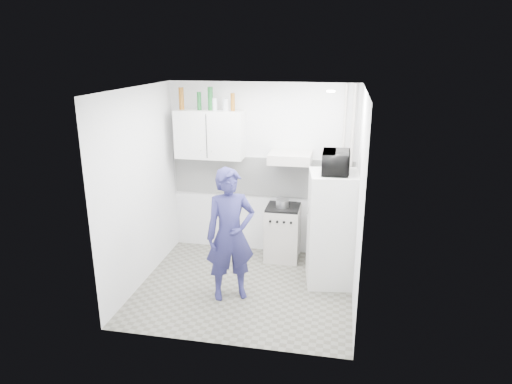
# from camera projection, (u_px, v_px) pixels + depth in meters

# --- Properties ---
(floor) EXTENTS (2.80, 2.80, 0.00)m
(floor) POSITION_uv_depth(u_px,v_px,m) (245.00, 287.00, 6.09)
(floor) COLOR slate
(floor) RESTS_ON ground
(ceiling) EXTENTS (2.80, 2.80, 0.00)m
(ceiling) POSITION_uv_depth(u_px,v_px,m) (244.00, 89.00, 5.31)
(ceiling) COLOR white
(ceiling) RESTS_ON wall_back
(wall_back) EXTENTS (2.80, 0.00, 2.80)m
(wall_back) POSITION_uv_depth(u_px,v_px,m) (262.00, 170.00, 6.87)
(wall_back) COLOR silver
(wall_back) RESTS_ON floor
(wall_left) EXTENTS (0.00, 2.60, 2.60)m
(wall_left) POSITION_uv_depth(u_px,v_px,m) (140.00, 189.00, 5.95)
(wall_left) COLOR silver
(wall_left) RESTS_ON floor
(wall_right) EXTENTS (0.00, 2.60, 2.60)m
(wall_right) POSITION_uv_depth(u_px,v_px,m) (359.00, 202.00, 5.44)
(wall_right) COLOR silver
(wall_right) RESTS_ON floor
(person) EXTENTS (0.73, 0.63, 1.69)m
(person) POSITION_uv_depth(u_px,v_px,m) (230.00, 235.00, 5.63)
(person) COLOR navy
(person) RESTS_ON floor
(stove) EXTENTS (0.50, 0.50, 0.80)m
(stove) POSITION_uv_depth(u_px,v_px,m) (283.00, 233.00, 6.84)
(stove) COLOR beige
(stove) RESTS_ON floor
(fridge) EXTENTS (0.71, 0.71, 1.53)m
(fridge) POSITION_uv_depth(u_px,v_px,m) (332.00, 229.00, 6.04)
(fridge) COLOR white
(fridge) RESTS_ON floor
(stove_top) EXTENTS (0.48, 0.48, 0.03)m
(stove_top) POSITION_uv_depth(u_px,v_px,m) (283.00, 207.00, 6.72)
(stove_top) COLOR black
(stove_top) RESTS_ON stove
(saucepan) EXTENTS (0.19, 0.19, 0.11)m
(saucepan) POSITION_uv_depth(u_px,v_px,m) (282.00, 203.00, 6.68)
(saucepan) COLOR silver
(saucepan) RESTS_ON stove_top
(microwave) EXTENTS (0.51, 0.34, 0.28)m
(microwave) POSITION_uv_depth(u_px,v_px,m) (336.00, 162.00, 5.77)
(microwave) COLOR black
(microwave) RESTS_ON fridge
(bottle_a) EXTENTS (0.07, 0.07, 0.32)m
(bottle_a) POSITION_uv_depth(u_px,v_px,m) (181.00, 98.00, 6.60)
(bottle_a) COLOR brown
(bottle_a) RESTS_ON upper_cabinet
(bottle_c) EXTENTS (0.06, 0.06, 0.26)m
(bottle_c) POSITION_uv_depth(u_px,v_px,m) (199.00, 101.00, 6.56)
(bottle_c) COLOR #144C1E
(bottle_c) RESTS_ON upper_cabinet
(bottle_d) EXTENTS (0.07, 0.07, 0.33)m
(bottle_d) POSITION_uv_depth(u_px,v_px,m) (210.00, 99.00, 6.52)
(bottle_d) COLOR #144C1E
(bottle_d) RESTS_ON upper_cabinet
(canister_a) EXTENTS (0.07, 0.07, 0.18)m
(canister_a) POSITION_uv_depth(u_px,v_px,m) (215.00, 104.00, 6.53)
(canister_a) COLOR #B2B7BC
(canister_a) RESTS_ON upper_cabinet
(canister_b) EXTENTS (0.09, 0.09, 0.17)m
(canister_b) POSITION_uv_depth(u_px,v_px,m) (226.00, 105.00, 6.50)
(canister_b) COLOR #B2B7BC
(canister_b) RESTS_ON upper_cabinet
(bottle_e) EXTENTS (0.06, 0.06, 0.25)m
(bottle_e) POSITION_uv_depth(u_px,v_px,m) (233.00, 102.00, 6.47)
(bottle_e) COLOR brown
(bottle_e) RESTS_ON upper_cabinet
(upper_cabinet) EXTENTS (1.00, 0.35, 0.70)m
(upper_cabinet) POSITION_uv_depth(u_px,v_px,m) (210.00, 134.00, 6.68)
(upper_cabinet) COLOR white
(upper_cabinet) RESTS_ON wall_back
(range_hood) EXTENTS (0.60, 0.50, 0.14)m
(range_hood) POSITION_uv_depth(u_px,v_px,m) (290.00, 158.00, 6.47)
(range_hood) COLOR beige
(range_hood) RESTS_ON wall_back
(backsplash) EXTENTS (2.74, 0.03, 0.60)m
(backsplash) POSITION_uv_depth(u_px,v_px,m) (262.00, 177.00, 6.89)
(backsplash) COLOR white
(backsplash) RESTS_ON wall_back
(pipe_a) EXTENTS (0.05, 0.05, 2.60)m
(pipe_a) POSITION_uv_depth(u_px,v_px,m) (350.00, 176.00, 6.56)
(pipe_a) COLOR beige
(pipe_a) RESTS_ON floor
(pipe_b) EXTENTS (0.04, 0.04, 2.60)m
(pipe_b) POSITION_uv_depth(u_px,v_px,m) (342.00, 175.00, 6.58)
(pipe_b) COLOR beige
(pipe_b) RESTS_ON floor
(ceiling_spot_fixture) EXTENTS (0.10, 0.10, 0.02)m
(ceiling_spot_fixture) POSITION_uv_depth(u_px,v_px,m) (331.00, 91.00, 5.33)
(ceiling_spot_fixture) COLOR white
(ceiling_spot_fixture) RESTS_ON ceiling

